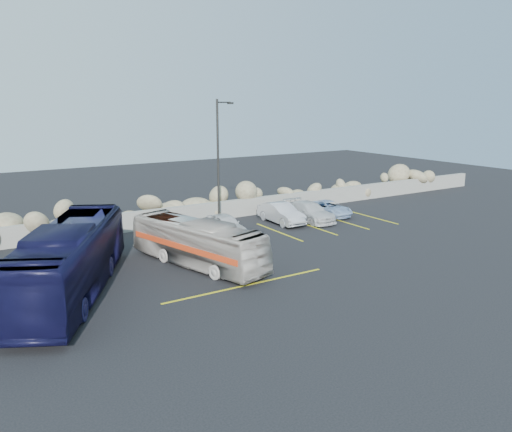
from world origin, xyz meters
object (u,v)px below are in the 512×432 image
lamppost (219,161)px  tour_coach (70,260)px  car_a (226,224)px  car_b (281,213)px  car_d (329,208)px  vintage_bus (197,243)px  car_c (310,212)px

lamppost → tour_coach: 12.37m
lamppost → car_a: size_ratio=2.23×
lamppost → car_a: 3.89m
lamppost → tour_coach: bearing=-148.6°
lamppost → tour_coach: (-10.28, -6.28, -2.81)m
lamppost → car_b: size_ratio=2.00×
car_b → car_d: size_ratio=1.08×
vintage_bus → car_d: size_ratio=2.19×
car_d → tour_coach: bearing=-166.7°
car_a → car_d: car_a is taller
car_b → car_c: size_ratio=0.93×
car_a → car_b: bearing=9.5°
lamppost → car_b: bearing=-8.9°
vintage_bus → tour_coach: bearing=170.0°
car_a → car_c: size_ratio=0.83×
car_b → tour_coach: bearing=-157.9°
lamppost → car_b: lamppost is taller
vintage_bus → car_c: (10.41, 4.51, -0.51)m
lamppost → car_a: bearing=-101.5°
lamppost → car_a: lamppost is taller
car_a → car_b: (4.47, 0.57, 0.05)m
car_c → lamppost: bearing=170.3°
tour_coach → car_a: bearing=53.7°
tour_coach → car_c: 17.28m
tour_coach → car_d: 19.48m
vintage_bus → tour_coach: (-6.07, -0.62, 0.36)m
car_a → car_d: 8.60m
car_d → car_a: bearing=-179.5°
lamppost → car_c: (6.19, -1.15, -3.67)m
car_a → car_b: 4.51m
vintage_bus → tour_coach: 6.11m
car_b → car_c: 2.03m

